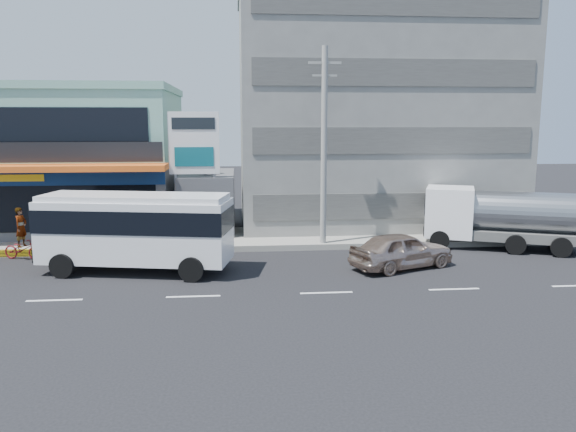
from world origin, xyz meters
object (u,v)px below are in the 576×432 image
object	(u,v)px
utility_pole_near	(324,147)
motorcycle_rider	(22,243)
billboard	(194,150)
minibus	(136,226)
concrete_building	(369,112)
satellite_dish	(206,173)
tanker_truck	(498,217)
sedan	(402,250)
shop_building	(72,162)

from	to	relation	value
utility_pole_near	motorcycle_rider	xyz separation A→B (m)	(-14.37, -0.99, -4.33)
billboard	minibus	xyz separation A→B (m)	(-2.15, -5.47, -2.92)
concrete_building	utility_pole_near	bearing A→B (deg)	-117.76
concrete_building	billboard	size ratio (longest dim) A/B	2.32
concrete_building	motorcycle_rider	distance (m)	21.20
satellite_dish	tanker_truck	xyz separation A→B (m)	(14.82, -4.37, -1.94)
billboard	sedan	bearing A→B (deg)	-32.20
minibus	shop_building	bearing A→B (deg)	117.63
billboard	sedan	xyz separation A→B (m)	(9.37, -5.90, -4.12)
satellite_dish	motorcycle_rider	xyz separation A→B (m)	(-8.37, -4.59, -2.76)
concrete_building	minibus	xyz separation A→B (m)	(-12.65, -11.27, -4.99)
shop_building	sedan	bearing A→B (deg)	-32.25
minibus	sedan	xyz separation A→B (m)	(11.52, -0.43, -1.20)
satellite_dish	sedan	xyz separation A→B (m)	(8.87, -7.70, -2.77)
utility_pole_near	sedan	bearing A→B (deg)	-55.02
shop_building	billboard	size ratio (longest dim) A/B	1.80
satellite_dish	tanker_truck	bearing A→B (deg)	-16.44
motorcycle_rider	concrete_building	bearing A→B (deg)	25.06
satellite_dish	motorcycle_rider	bearing A→B (deg)	-151.27
concrete_building	satellite_dish	distance (m)	11.30
billboard	minibus	world-z (taller)	billboard
satellite_dish	utility_pole_near	bearing A→B (deg)	-30.96
concrete_building	billboard	bearing A→B (deg)	-151.08
sedan	motorcycle_rider	size ratio (longest dim) A/B	1.92
utility_pole_near	tanker_truck	world-z (taller)	utility_pole_near
satellite_dish	sedan	world-z (taller)	satellite_dish
satellite_dish	utility_pole_near	distance (m)	7.17
shop_building	concrete_building	bearing A→B (deg)	3.35
utility_pole_near	minibus	world-z (taller)	utility_pole_near
sedan	motorcycle_rider	xyz separation A→B (m)	(-17.24, 3.11, 0.01)
shop_building	tanker_truck	xyz separation A→B (m)	(22.82, -7.32, -2.36)
shop_building	minibus	xyz separation A→B (m)	(5.35, -10.22, -1.99)
concrete_building	tanker_truck	bearing A→B (deg)	-60.07
billboard	utility_pole_near	bearing A→B (deg)	-15.48
concrete_building	utility_pole_near	size ratio (longest dim) A/B	1.60
concrete_building	motorcycle_rider	xyz separation A→B (m)	(-18.37, -8.59, -6.18)
satellite_dish	billboard	xyz separation A→B (m)	(-0.50, -1.80, 1.35)
concrete_building	sedan	bearing A→B (deg)	-95.52
billboard	concrete_building	bearing A→B (deg)	28.92
shop_building	utility_pole_near	world-z (taller)	utility_pole_near
concrete_building	satellite_dish	world-z (taller)	concrete_building
minibus	motorcycle_rider	distance (m)	6.43
billboard	utility_pole_near	distance (m)	6.75
concrete_building	tanker_truck	world-z (taller)	concrete_building
concrete_building	satellite_dish	bearing A→B (deg)	-158.20
utility_pole_near	minibus	bearing A→B (deg)	-157.01
utility_pole_near	motorcycle_rider	size ratio (longest dim) A/B	4.04
sedan	tanker_truck	bearing A→B (deg)	-83.04
shop_building	minibus	world-z (taller)	shop_building
utility_pole_near	sedan	size ratio (longest dim) A/B	2.10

